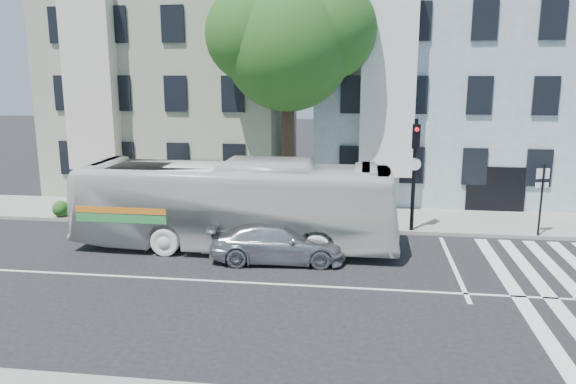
# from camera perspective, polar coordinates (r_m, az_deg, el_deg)

# --- Properties ---
(ground) EXTENTS (120.00, 120.00, 0.00)m
(ground) POSITION_cam_1_polar(r_m,az_deg,el_deg) (17.76, -3.80, -9.21)
(ground) COLOR black
(ground) RESTS_ON ground
(sidewalk_far) EXTENTS (80.00, 4.00, 0.15)m
(sidewalk_far) POSITION_cam_1_polar(r_m,az_deg,el_deg) (25.24, -0.18, -2.45)
(sidewalk_far) COLOR gray
(sidewalk_far) RESTS_ON ground
(building_left) EXTENTS (12.00, 10.00, 11.00)m
(building_left) POSITION_cam_1_polar(r_m,az_deg,el_deg) (32.87, -10.82, 10.33)
(building_left) COLOR #969E84
(building_left) RESTS_ON ground
(building_right) EXTENTS (12.00, 10.00, 11.00)m
(building_right) POSITION_cam_1_polar(r_m,az_deg,el_deg) (31.40, 14.62, 10.08)
(building_right) COLOR #92A2AD
(building_right) RESTS_ON ground
(street_tree) EXTENTS (7.30, 5.90, 11.10)m
(street_tree) POSITION_cam_1_polar(r_m,az_deg,el_deg) (25.17, 0.18, 15.32)
(street_tree) COLOR #2D2116
(street_tree) RESTS_ON ground
(bus) EXTENTS (2.85, 11.89, 3.31)m
(bus) POSITION_cam_1_polar(r_m,az_deg,el_deg) (20.69, -5.38, -1.31)
(bus) COLOR silver
(bus) RESTS_ON ground
(sedan) EXTENTS (2.30, 4.84, 1.36)m
(sedan) POSITION_cam_1_polar(r_m,az_deg,el_deg) (19.48, -1.02, -5.10)
(sedan) COLOR #B3B5BA
(sedan) RESTS_ON ground
(hedge) EXTENTS (8.52, 2.32, 0.70)m
(hedge) POSITION_cam_1_polar(r_m,az_deg,el_deg) (24.93, -13.56, -1.99)
(hedge) COLOR #28561B
(hedge) RESTS_ON sidewalk_far
(traffic_signal) EXTENTS (0.49, 0.55, 4.65)m
(traffic_signal) POSITION_cam_1_polar(r_m,az_deg,el_deg) (22.64, 12.76, 3.11)
(traffic_signal) COLOR black
(traffic_signal) RESTS_ON ground
(far_sign_pole) EXTENTS (0.51, 0.21, 2.84)m
(far_sign_pole) POSITION_cam_1_polar(r_m,az_deg,el_deg) (23.79, 24.38, 0.10)
(far_sign_pole) COLOR black
(far_sign_pole) RESTS_ON sidewalk_far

